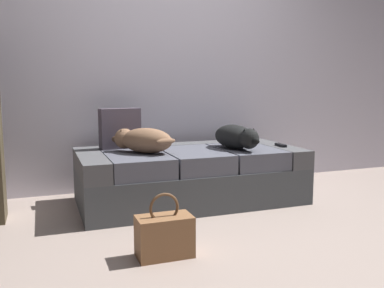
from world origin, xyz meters
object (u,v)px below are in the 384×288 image
dog_tan (143,140)px  dog_dark (236,137)px  couch (190,175)px  handbag (164,235)px  throw_pillow (120,128)px  tv_remote (281,145)px

dog_tan → dog_dark: 0.79m
couch → handbag: (-0.53, -1.04, -0.10)m
dog_tan → dog_dark: (0.79, -0.08, 0.00)m
couch → throw_pillow: size_ratio=5.43×
couch → dog_tan: 0.53m
dog_dark → couch: bearing=161.3°
couch → tv_remote: tv_remote is taller
couch → dog_tan: size_ratio=3.69×
handbag → couch: bearing=62.9°
tv_remote → handbag: (-1.34, -0.91, -0.34)m
dog_dark → tv_remote: bearing=-0.1°
couch → tv_remote: 0.85m
dog_dark → tv_remote: size_ratio=3.95×
couch → dog_dark: 0.51m
dog_tan → handbag: 1.09m
dog_tan → tv_remote: (1.22, -0.08, -0.09)m
couch → tv_remote: size_ratio=12.30×
tv_remote → couch: bearing=175.8°
dog_dark → handbag: bearing=-134.7°
dog_tan → handbag: bearing=-96.7°
throw_pillow → handbag: (0.01, -1.29, -0.50)m
handbag → dog_dark: bearing=45.3°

